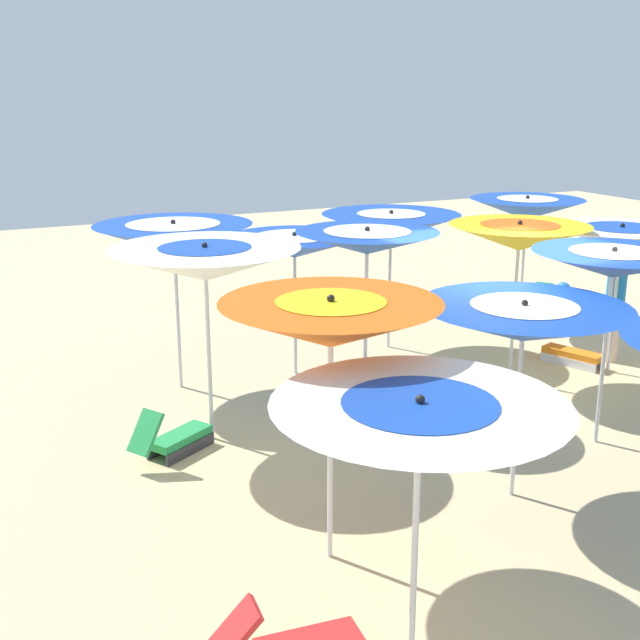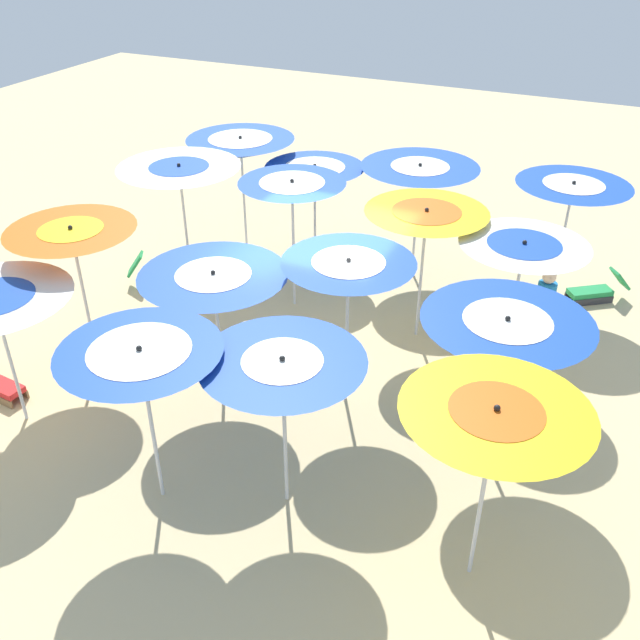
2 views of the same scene
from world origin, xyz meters
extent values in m
cube|color=beige|center=(0.00, 0.00, -0.02)|extent=(38.07, 38.07, 0.04)
cylinder|color=silver|center=(3.35, 3.30, 0.97)|extent=(0.05, 0.05, 1.95)
cylinder|color=silver|center=(0.57, 3.73, 1.06)|extent=(0.05, 0.05, 2.11)
cone|color=#1947B2|center=(0.57, 3.73, 2.11)|extent=(1.95, 1.95, 0.39)
cone|color=white|center=(0.57, 3.73, 2.19)|extent=(1.21, 1.21, 0.24)
sphere|color=black|center=(0.57, 3.73, 2.34)|extent=(0.07, 0.07, 0.07)
cylinder|color=silver|center=(-0.97, 3.12, 1.02)|extent=(0.05, 0.05, 2.03)
cone|color=#1947B2|center=(-0.97, 3.12, 2.03)|extent=(1.98, 1.98, 0.37)
cone|color=white|center=(-0.97, 3.12, 2.13)|extent=(0.96, 0.96, 0.18)
sphere|color=black|center=(-0.97, 3.12, 2.25)|extent=(0.07, 0.07, 0.07)
cylinder|color=silver|center=(-3.44, 3.26, 1.11)|extent=(0.05, 0.05, 2.22)
cone|color=yellow|center=(-3.44, 3.26, 2.22)|extent=(1.98, 1.98, 0.41)
cone|color=orange|center=(-3.44, 3.26, 2.33)|extent=(0.96, 0.96, 0.20)
sphere|color=black|center=(-3.44, 3.26, 2.45)|extent=(0.07, 0.07, 0.07)
cylinder|color=silver|center=(3.28, 1.74, 1.14)|extent=(0.05, 0.05, 2.28)
cone|color=orange|center=(3.28, 1.74, 2.28)|extent=(1.96, 1.96, 0.41)
cone|color=yellow|center=(3.28, 1.74, 2.39)|extent=(0.97, 0.97, 0.20)
sphere|color=black|center=(3.28, 1.74, 2.51)|extent=(0.07, 0.07, 0.07)
cylinder|color=silver|center=(0.96, 1.52, 0.97)|extent=(0.05, 0.05, 1.94)
cone|color=#1947B2|center=(0.96, 1.52, 1.94)|extent=(2.17, 2.17, 0.38)
cone|color=white|center=(0.96, 1.52, 2.04)|extent=(1.10, 1.10, 0.19)
sphere|color=black|center=(0.96, 1.52, 2.15)|extent=(0.07, 0.07, 0.07)
cylinder|color=silver|center=(-0.86, 0.88, 1.13)|extent=(0.05, 0.05, 2.26)
cone|color=#1947B2|center=(-0.86, 0.88, 2.26)|extent=(1.91, 1.91, 0.31)
cone|color=white|center=(-0.86, 0.88, 2.33)|extent=(1.04, 1.04, 0.17)
sphere|color=black|center=(-0.86, 0.88, 2.44)|extent=(0.07, 0.07, 0.07)
cylinder|color=silver|center=(-3.15, 1.22, 1.03)|extent=(0.05, 0.05, 2.05)
cone|color=#1947B2|center=(-3.15, 1.22, 2.05)|extent=(2.18, 2.18, 0.38)
cone|color=white|center=(-3.15, 1.22, 2.15)|extent=(1.12, 1.12, 0.20)
sphere|color=black|center=(-3.15, 1.22, 2.27)|extent=(0.07, 0.07, 0.07)
cylinder|color=silver|center=(3.42, -1.31, 1.12)|extent=(0.05, 0.05, 2.24)
cone|color=white|center=(3.42, -1.31, 2.24)|extent=(2.29, 2.29, 0.40)
cone|color=#1947B2|center=(3.42, -1.31, 2.35)|extent=(1.11, 1.11, 0.20)
sphere|color=black|center=(3.42, -1.31, 2.47)|extent=(0.07, 0.07, 0.07)
cylinder|color=silver|center=(1.16, -1.43, 1.15)|extent=(0.05, 0.05, 2.30)
cone|color=#1947B2|center=(1.16, -1.43, 2.30)|extent=(1.90, 1.90, 0.31)
cone|color=white|center=(1.16, -1.43, 2.36)|extent=(1.15, 1.15, 0.19)
sphere|color=black|center=(1.16, -1.43, 2.48)|extent=(0.07, 0.07, 0.07)
cylinder|color=silver|center=(-1.30, -1.36, 1.09)|extent=(0.05, 0.05, 2.18)
cone|color=yellow|center=(-1.30, -1.36, 2.18)|extent=(2.03, 2.03, 0.38)
cone|color=orange|center=(-1.30, -1.36, 2.27)|extent=(1.13, 1.13, 0.21)
sphere|color=black|center=(-1.30, -1.36, 2.40)|extent=(0.07, 0.07, 0.07)
cylinder|color=silver|center=(-2.94, -1.02, 1.04)|extent=(0.05, 0.05, 2.07)
cone|color=white|center=(-2.94, -1.02, 2.07)|extent=(1.97, 1.97, 0.39)
cone|color=#1947B2|center=(-2.94, -1.02, 2.16)|extent=(1.12, 1.12, 0.22)
sphere|color=black|center=(-2.94, -1.02, 2.30)|extent=(0.07, 0.07, 0.07)
cylinder|color=silver|center=(3.25, -3.26, 1.11)|extent=(0.05, 0.05, 2.22)
cone|color=#1947B2|center=(3.25, -3.26, 2.22)|extent=(2.23, 2.23, 0.41)
cone|color=white|center=(3.25, -3.26, 2.31)|extent=(1.32, 1.32, 0.25)
sphere|color=black|center=(3.25, -3.26, 2.46)|extent=(0.07, 0.07, 0.07)
cylinder|color=silver|center=(1.48, -3.07, 0.99)|extent=(0.05, 0.05, 1.99)
cone|color=#1947B2|center=(1.48, -3.07, 1.99)|extent=(1.98, 1.98, 0.32)
cone|color=white|center=(1.48, -3.07, 2.06)|extent=(1.20, 1.20, 0.20)
sphere|color=black|center=(1.48, -3.07, 2.18)|extent=(0.07, 0.07, 0.07)
cylinder|color=silver|center=(-0.49, -3.60, 1.04)|extent=(0.05, 0.05, 2.08)
cone|color=#1947B2|center=(-0.49, -3.60, 2.08)|extent=(2.28, 2.28, 0.40)
cone|color=white|center=(-0.49, -3.60, 2.19)|extent=(1.13, 1.13, 0.20)
sphere|color=black|center=(-0.49, -3.60, 2.31)|extent=(0.07, 0.07, 0.07)
cylinder|color=silver|center=(-3.30, -3.61, 1.09)|extent=(0.05, 0.05, 2.18)
cone|color=#1947B2|center=(-3.30, -3.61, 2.18)|extent=(2.02, 2.02, 0.37)
cone|color=white|center=(-3.30, -3.61, 2.27)|extent=(1.07, 1.07, 0.20)
sphere|color=black|center=(-3.30, -3.61, 2.39)|extent=(0.07, 0.07, 0.07)
cube|color=#333338|center=(-4.06, -3.76, 0.07)|extent=(0.70, 0.52, 0.14)
cube|color=#333338|center=(-3.87, -4.02, 0.07)|extent=(0.70, 0.52, 0.14)
cube|color=green|center=(-3.97, -3.89, 0.19)|extent=(0.86, 0.75, 0.10)
cube|color=green|center=(-4.44, -4.22, 0.42)|extent=(0.48, 0.47, 0.40)
cube|color=olive|center=(4.08, 2.87, 0.07)|extent=(0.81, 0.12, 0.14)
cube|color=red|center=(4.10, 3.03, 0.19)|extent=(0.84, 0.39, 0.10)
cube|color=#333338|center=(3.96, -1.23, 0.07)|extent=(0.72, 0.45, 0.14)
cube|color=#333338|center=(3.81, -0.97, 0.07)|extent=(0.72, 0.45, 0.14)
cube|color=green|center=(3.89, -1.10, 0.19)|extent=(0.86, 0.68, 0.10)
cube|color=green|center=(4.37, -0.81, 0.45)|extent=(0.46, 0.44, 0.46)
cube|color=silver|center=(-2.80, -1.56, 0.07)|extent=(0.36, 0.90, 0.14)
cube|color=silver|center=(-2.53, -1.46, 0.07)|extent=(0.36, 0.90, 0.14)
cube|color=orange|center=(-2.67, -1.51, 0.19)|extent=(0.60, 0.99, 0.10)
cube|color=orange|center=(-2.44, -2.14, 0.42)|extent=(0.42, 0.49, 0.40)
cylinder|color=beige|center=(-3.36, -1.41, 0.40)|extent=(0.24, 0.24, 0.80)
cylinder|color=#1972BF|center=(-3.36, -1.41, 1.15)|extent=(0.30, 0.30, 0.70)
sphere|color=beige|center=(-3.36, -1.41, 1.60)|extent=(0.22, 0.22, 0.22)
camera|label=1|loc=(6.29, 7.76, 4.24)|focal=45.47mm
camera|label=2|loc=(-4.08, 8.93, 6.88)|focal=39.39mm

